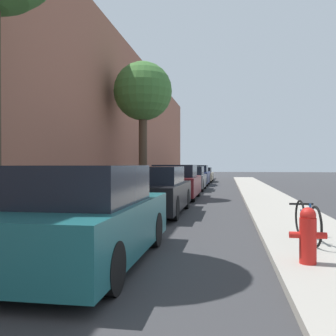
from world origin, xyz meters
name	(u,v)px	position (x,y,z in m)	size (l,w,h in m)	color
ground_plane	(196,201)	(0.00, 16.00, 0.00)	(120.00, 120.00, 0.00)	#333335
sidewalk_left	(127,199)	(-2.90, 16.00, 0.06)	(2.00, 52.00, 0.12)	#9E998E
sidewalk_right	(270,201)	(2.90, 16.00, 0.06)	(2.00, 52.00, 0.12)	#9E998E
building_facade_left	(96,107)	(-4.25, 16.00, 3.91)	(0.70, 52.00, 7.82)	#9E604C
parked_car_teal	(88,218)	(-0.81, 6.10, 0.69)	(1.69, 4.16, 1.48)	black
parked_car_black	(156,191)	(-0.89, 11.93, 0.68)	(1.69, 4.45, 1.43)	black
parked_car_maroon	(176,182)	(-0.96, 16.90, 0.71)	(1.90, 4.11, 1.48)	black
parked_car_grey	(189,179)	(-0.94, 22.53, 0.66)	(1.80, 4.04, 1.38)	black
parked_car_navy	(196,176)	(-0.97, 27.73, 0.69)	(1.79, 4.22, 1.44)	black
parked_car_champagne	(202,175)	(-0.89, 32.95, 0.60)	(1.77, 4.59, 1.24)	black
street_tree_far	(143,93)	(-2.40, 16.78, 4.60)	(2.54, 2.54, 5.83)	#4C3A2B
fire_hydrant	(308,235)	(2.35, 6.17, 0.52)	(0.50, 0.23, 0.78)	red
bicycle	(307,221)	(2.66, 7.78, 0.47)	(0.44, 1.69, 0.69)	black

